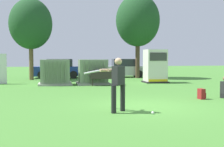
{
  "coord_description": "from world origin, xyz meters",
  "views": [
    {
      "loc": [
        -3.19,
        -10.12,
        1.75
      ],
      "look_at": [
        -0.45,
        3.5,
        1.0
      ],
      "focal_mm": 47.63,
      "sensor_mm": 36.0,
      "label": 1
    }
  ],
  "objects_px": {
    "sports_ball": "(153,113)",
    "parked_car_leftmost": "(59,69)",
    "transformer_west": "(55,73)",
    "generator_enclosure": "(155,66)",
    "batter": "(117,82)",
    "park_bench": "(105,77)",
    "transformer_mid_west": "(93,72)",
    "parked_car_left_of_center": "(123,69)",
    "backpack": "(202,94)"
  },
  "relations": [
    {
      "from": "park_bench",
      "to": "sports_ball",
      "type": "distance_m",
      "value": 9.4
    },
    {
      "from": "transformer_mid_west",
      "to": "parked_car_left_of_center",
      "type": "relative_size",
      "value": 0.49
    },
    {
      "from": "park_bench",
      "to": "parked_car_leftmost",
      "type": "relative_size",
      "value": 0.42
    },
    {
      "from": "parked_car_leftmost",
      "to": "parked_car_left_of_center",
      "type": "distance_m",
      "value": 5.64
    },
    {
      "from": "generator_enclosure",
      "to": "backpack",
      "type": "bearing_deg",
      "value": -96.0
    },
    {
      "from": "generator_enclosure",
      "to": "parked_car_leftmost",
      "type": "distance_m",
      "value": 8.89
    },
    {
      "from": "transformer_mid_west",
      "to": "sports_ball",
      "type": "bearing_deg",
      "value": -87.58
    },
    {
      "from": "sports_ball",
      "to": "parked_car_leftmost",
      "type": "bearing_deg",
      "value": 98.31
    },
    {
      "from": "park_bench",
      "to": "backpack",
      "type": "distance_m",
      "value": 7.26
    },
    {
      "from": "transformer_mid_west",
      "to": "backpack",
      "type": "distance_m",
      "value": 8.56
    },
    {
      "from": "sports_ball",
      "to": "generator_enclosure",
      "type": "bearing_deg",
      "value": 70.03
    },
    {
      "from": "sports_ball",
      "to": "backpack",
      "type": "bearing_deg",
      "value": 41.61
    },
    {
      "from": "batter",
      "to": "parked_car_leftmost",
      "type": "relative_size",
      "value": 0.4
    },
    {
      "from": "sports_ball",
      "to": "parked_car_leftmost",
      "type": "height_order",
      "value": "parked_car_leftmost"
    },
    {
      "from": "transformer_mid_west",
      "to": "backpack",
      "type": "relative_size",
      "value": 4.77
    },
    {
      "from": "park_bench",
      "to": "batter",
      "type": "height_order",
      "value": "batter"
    },
    {
      "from": "backpack",
      "to": "parked_car_left_of_center",
      "type": "relative_size",
      "value": 0.1
    },
    {
      "from": "batter",
      "to": "parked_car_leftmost",
      "type": "xyz_separation_m",
      "value": [
        -1.49,
        16.44,
        -0.22
      ]
    },
    {
      "from": "sports_ball",
      "to": "batter",
      "type": "bearing_deg",
      "value": 148.54
    },
    {
      "from": "transformer_west",
      "to": "park_bench",
      "type": "height_order",
      "value": "transformer_west"
    },
    {
      "from": "backpack",
      "to": "parked_car_left_of_center",
      "type": "bearing_deg",
      "value": 89.89
    },
    {
      "from": "transformer_west",
      "to": "transformer_mid_west",
      "type": "xyz_separation_m",
      "value": [
        2.43,
        -0.1,
        0.0
      ]
    },
    {
      "from": "transformer_mid_west",
      "to": "parked_car_left_of_center",
      "type": "height_order",
      "value": "same"
    },
    {
      "from": "generator_enclosure",
      "to": "batter",
      "type": "bearing_deg",
      "value": -115.72
    },
    {
      "from": "transformer_mid_west",
      "to": "transformer_west",
      "type": "bearing_deg",
      "value": 177.66
    },
    {
      "from": "transformer_mid_west",
      "to": "sports_ball",
      "type": "distance_m",
      "value": 10.56
    },
    {
      "from": "batter",
      "to": "parked_car_leftmost",
      "type": "distance_m",
      "value": 16.51
    },
    {
      "from": "sports_ball",
      "to": "backpack",
      "type": "distance_m",
      "value": 4.18
    },
    {
      "from": "generator_enclosure",
      "to": "batter",
      "type": "distance_m",
      "value": 11.49
    },
    {
      "from": "parked_car_left_of_center",
      "to": "batter",
      "type": "bearing_deg",
      "value": -104.19
    },
    {
      "from": "transformer_west",
      "to": "sports_ball",
      "type": "distance_m",
      "value": 11.03
    },
    {
      "from": "sports_ball",
      "to": "parked_car_left_of_center",
      "type": "xyz_separation_m",
      "value": [
        3.15,
        17.03,
        0.71
      ]
    },
    {
      "from": "transformer_west",
      "to": "sports_ball",
      "type": "height_order",
      "value": "transformer_west"
    },
    {
      "from": "transformer_mid_west",
      "to": "sports_ball",
      "type": "relative_size",
      "value": 23.33
    },
    {
      "from": "batter",
      "to": "sports_ball",
      "type": "relative_size",
      "value": 19.33
    },
    {
      "from": "generator_enclosure",
      "to": "park_bench",
      "type": "distance_m",
      "value": 4.18
    },
    {
      "from": "transformer_west",
      "to": "parked_car_left_of_center",
      "type": "xyz_separation_m",
      "value": [
        6.02,
        6.4,
        -0.04
      ]
    },
    {
      "from": "park_bench",
      "to": "parked_car_leftmost",
      "type": "height_order",
      "value": "parked_car_leftmost"
    },
    {
      "from": "transformer_west",
      "to": "parked_car_left_of_center",
      "type": "bearing_deg",
      "value": 46.74
    },
    {
      "from": "sports_ball",
      "to": "transformer_mid_west",
      "type": "bearing_deg",
      "value": 92.42
    },
    {
      "from": "transformer_west",
      "to": "sports_ball",
      "type": "bearing_deg",
      "value": -74.88
    },
    {
      "from": "park_bench",
      "to": "transformer_west",
      "type": "bearing_deg",
      "value": 157.73
    },
    {
      "from": "transformer_west",
      "to": "generator_enclosure",
      "type": "distance_m",
      "value": 6.87
    },
    {
      "from": "generator_enclosure",
      "to": "backpack",
      "type": "height_order",
      "value": "generator_enclosure"
    },
    {
      "from": "generator_enclosure",
      "to": "parked_car_leftmost",
      "type": "height_order",
      "value": "generator_enclosure"
    },
    {
      "from": "park_bench",
      "to": "batter",
      "type": "relative_size",
      "value": 1.05
    },
    {
      "from": "backpack",
      "to": "parked_car_left_of_center",
      "type": "distance_m",
      "value": 14.26
    },
    {
      "from": "backpack",
      "to": "transformer_mid_west",
      "type": "bearing_deg",
      "value": 114.71
    },
    {
      "from": "generator_enclosure",
      "to": "parked_car_left_of_center",
      "type": "bearing_deg",
      "value": 97.82
    },
    {
      "from": "transformer_west",
      "to": "transformer_mid_west",
      "type": "relative_size",
      "value": 1.0
    }
  ]
}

